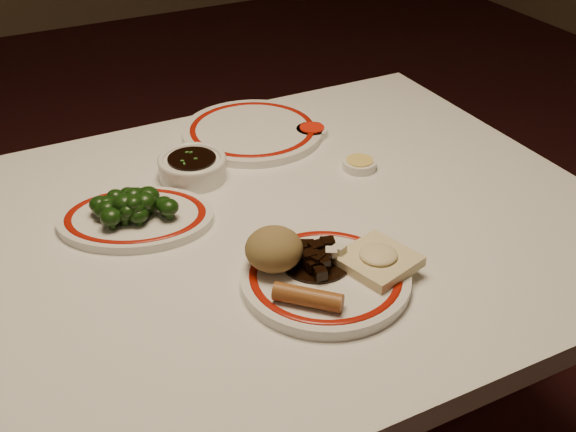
# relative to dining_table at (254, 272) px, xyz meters

# --- Properties ---
(dining_table) EXTENTS (1.20, 0.90, 0.75)m
(dining_table) POSITION_rel_dining_table_xyz_m (0.00, 0.00, 0.00)
(dining_table) COLOR white
(dining_table) RESTS_ON ground
(main_plate) EXTENTS (0.32, 0.32, 0.02)m
(main_plate) POSITION_rel_dining_table_xyz_m (0.03, -0.19, 0.10)
(main_plate) COLOR white
(main_plate) RESTS_ON dining_table
(rice_mound) EXTENTS (0.09, 0.09, 0.06)m
(rice_mound) POSITION_rel_dining_table_xyz_m (-0.03, -0.13, 0.14)
(rice_mound) COLOR olive
(rice_mound) RESTS_ON main_plate
(spring_roll) EXTENTS (0.09, 0.09, 0.03)m
(spring_roll) POSITION_rel_dining_table_xyz_m (-0.02, -0.23, 0.12)
(spring_roll) COLOR #955524
(spring_roll) RESTS_ON main_plate
(fried_wonton) EXTENTS (0.12, 0.12, 0.03)m
(fried_wonton) POSITION_rel_dining_table_xyz_m (0.11, -0.20, 0.12)
(fried_wonton) COLOR beige
(fried_wonton) RESTS_ON main_plate
(stirfry_heap) EXTENTS (0.10, 0.10, 0.03)m
(stirfry_heap) POSITION_rel_dining_table_xyz_m (0.03, -0.15, 0.12)
(stirfry_heap) COLOR black
(stirfry_heap) RESTS_ON main_plate
(broccoli_plate) EXTENTS (0.31, 0.29, 0.02)m
(broccoli_plate) POSITION_rel_dining_table_xyz_m (-0.17, 0.10, 0.10)
(broccoli_plate) COLOR white
(broccoli_plate) RESTS_ON dining_table
(broccoli_pile) EXTENTS (0.13, 0.11, 0.05)m
(broccoli_pile) POSITION_rel_dining_table_xyz_m (-0.17, 0.10, 0.13)
(broccoli_pile) COLOR #23471C
(broccoli_pile) RESTS_ON broccoli_plate
(soy_bowl) EXTENTS (0.12, 0.12, 0.04)m
(soy_bowl) POSITION_rel_dining_table_xyz_m (-0.03, 0.20, 0.11)
(soy_bowl) COLOR white
(soy_bowl) RESTS_ON dining_table
(sweet_sour_dish) EXTENTS (0.06, 0.06, 0.02)m
(sweet_sour_dish) POSITION_rel_dining_table_xyz_m (0.25, 0.25, 0.10)
(sweet_sour_dish) COLOR white
(sweet_sour_dish) RESTS_ON dining_table
(mustard_dish) EXTENTS (0.06, 0.06, 0.02)m
(mustard_dish) POSITION_rel_dining_table_xyz_m (0.26, 0.09, 0.10)
(mustard_dish) COLOR white
(mustard_dish) RESTS_ON dining_table
(far_plate) EXTENTS (0.36, 0.36, 0.02)m
(far_plate) POSITION_rel_dining_table_xyz_m (0.14, 0.31, 0.10)
(far_plate) COLOR white
(far_plate) RESTS_ON dining_table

